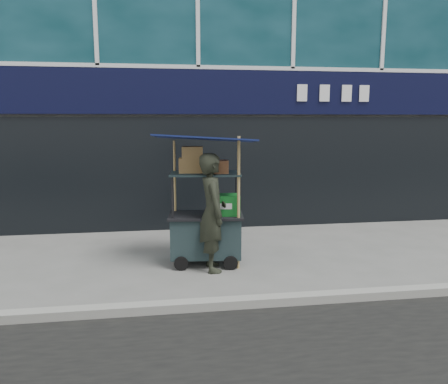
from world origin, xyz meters
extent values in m
plane|color=slate|center=(0.00, 0.00, 0.00)|extent=(80.00, 80.00, 0.00)
cube|color=gray|center=(0.00, -0.20, 0.06)|extent=(80.00, 0.18, 0.12)
cube|color=black|center=(0.00, 3.86, 2.90)|extent=(15.68, 0.06, 0.90)
cube|color=black|center=(0.00, 3.90, 1.20)|extent=(15.68, 0.04, 2.40)
cube|color=black|center=(-0.11, 1.57, 0.47)|extent=(1.18, 0.77, 0.65)
cylinder|color=black|center=(-0.54, 1.27, 0.11)|extent=(0.23, 0.07, 0.22)
cylinder|color=black|center=(0.24, 1.19, 0.11)|extent=(0.23, 0.07, 0.22)
cube|color=black|center=(-0.11, 1.57, 0.81)|extent=(1.26, 0.85, 0.04)
cylinder|color=black|center=(-0.65, 1.35, 1.14)|extent=(0.03, 0.03, 0.70)
cylinder|color=black|center=(0.36, 1.24, 1.14)|extent=(0.03, 0.03, 0.70)
cylinder|color=black|center=(-0.59, 1.91, 1.14)|extent=(0.03, 0.03, 0.70)
cylinder|color=black|center=(0.43, 1.79, 1.14)|extent=(0.03, 0.03, 0.70)
cube|color=black|center=(-0.11, 1.57, 1.49)|extent=(1.18, 0.77, 0.03)
cylinder|color=#A38C49|center=(0.36, 1.24, 1.05)|extent=(0.05, 0.05, 2.09)
cylinder|color=#A38C49|center=(-0.59, 1.91, 1.00)|extent=(0.04, 0.04, 2.00)
cube|color=#0B1041|center=(-0.11, 1.57, 2.05)|extent=(1.69, 1.29, 0.18)
cube|color=#0E5C1F|center=(0.19, 1.49, 0.99)|extent=(0.50, 0.38, 0.33)
cylinder|color=silver|center=(-0.08, 1.38, 0.92)|extent=(0.07, 0.07, 0.19)
cylinder|color=#1841B5|center=(-0.08, 1.38, 1.02)|extent=(0.03, 0.03, 0.02)
cube|color=olive|center=(-0.34, 1.64, 1.62)|extent=(0.40, 0.32, 0.23)
cube|color=#966841|center=(0.07, 1.50, 1.60)|extent=(0.38, 0.30, 0.20)
cube|color=olive|center=(-0.31, 1.62, 1.83)|extent=(0.35, 0.28, 0.19)
imported|color=black|center=(-0.04, 1.26, 0.92)|extent=(0.49, 0.70, 1.84)
camera|label=1|loc=(-0.85, -5.31, 2.34)|focal=35.00mm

